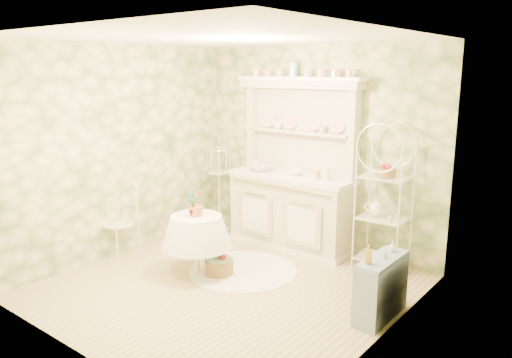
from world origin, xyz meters
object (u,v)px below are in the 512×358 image
Objects in this scene: kitchen_dresser at (292,164)px; side_shelf at (381,287)px; floor_basket at (219,267)px; birdcage_stand at (219,184)px; cafe_chair at (119,224)px; bakers_rack at (384,199)px; round_table at (197,247)px.

side_shelf is (1.83, -1.12, -0.83)m from kitchen_dresser.
birdcage_stand is at bearing 132.17° from floor_basket.
floor_basket is (-0.12, -1.32, -1.05)m from kitchen_dresser.
floor_basket is (-1.95, -0.20, -0.22)m from side_shelf.
birdcage_stand is at bearing 74.15° from cafe_chair.
kitchen_dresser is at bearing 177.20° from bakers_rack.
kitchen_dresser reaches higher than floor_basket.
kitchen_dresser reaches higher than round_table.
bakers_rack is 2.28m from round_table.
kitchen_dresser is 1.29× the size of bakers_rack.
kitchen_dresser is 3.10× the size of side_shelf.
cafe_chair is (-1.48, -1.72, -0.69)m from kitchen_dresser.
kitchen_dresser is 2.37m from cafe_chair.
bakers_rack is 2.53m from birdcage_stand.
floor_basket is at bearing 34.13° from round_table.
bakers_rack is at bearing 25.51° from cafe_chair.
round_table is at bearing -140.99° from bakers_rack.
side_shelf is 0.81× the size of cafe_chair.
birdcage_stand is at bearing 163.22° from side_shelf.
round_table is (-2.16, -0.35, 0.02)m from side_shelf.
round_table is 0.36m from floor_basket.
bakers_rack is at bearing -0.57° from kitchen_dresser.
kitchen_dresser is 3.40× the size of round_table.
cafe_chair reaches higher than round_table.
floor_basket is (0.22, 0.15, -0.24)m from round_table.
kitchen_dresser is 2.30m from side_shelf.
bakers_rack is 6.12× the size of floor_basket.
round_table is 2.33× the size of floor_basket.
side_shelf is at bearing 9.18° from round_table.
kitchen_dresser reaches higher than bakers_rack.
kitchen_dresser is 1.69m from floor_basket.
cafe_chair is at bearing -130.78° from kitchen_dresser.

